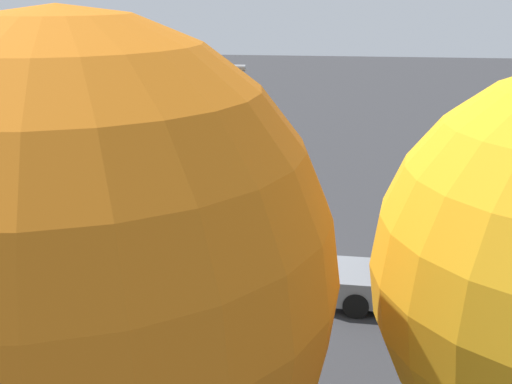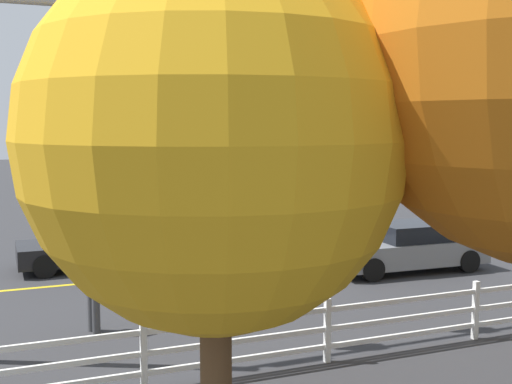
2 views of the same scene
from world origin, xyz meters
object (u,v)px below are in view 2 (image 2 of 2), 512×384
Objects in this scene: car_2 at (407,247)px; pedestrian at (93,287)px; tree_1 at (214,140)px; car_1 at (93,246)px.

pedestrian is (9.03, 2.19, 0.26)m from car_2.
pedestrian reaches higher than car_2.
car_1 is at bearing -90.26° from tree_1.
car_1 is 0.95× the size of car_2.
tree_1 reaches higher than car_1.
car_1 is 0.69× the size of tree_1.
tree_1 is at bearing 45.70° from car_2.
car_2 is 2.70× the size of pedestrian.
tree_1 reaches higher than car_2.
pedestrian is at bearing -83.01° from tree_1.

